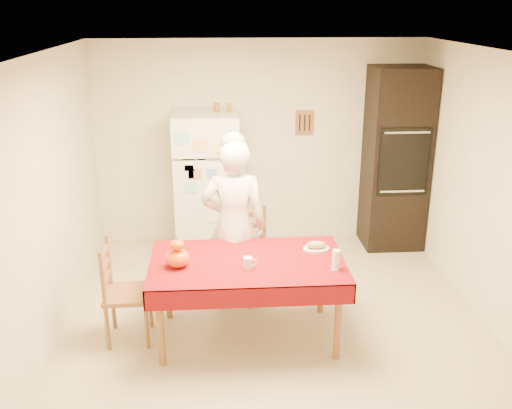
{
  "coord_description": "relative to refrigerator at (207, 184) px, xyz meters",
  "views": [
    {
      "loc": [
        -0.52,
        -4.61,
        2.9
      ],
      "look_at": [
        -0.19,
        0.2,
        1.18
      ],
      "focal_mm": 40.0,
      "sensor_mm": 36.0,
      "label": 1
    }
  ],
  "objects": [
    {
      "name": "wine_glass",
      "position": [
        1.1,
        -2.19,
        -0.0
      ],
      "size": [
        0.07,
        0.07,
        0.18
      ],
      "primitive_type": "cylinder",
      "color": "white",
      "rests_on": "dining_table"
    },
    {
      "name": "dining_table",
      "position": [
        0.37,
        -1.97,
        -0.16
      ],
      "size": [
        1.7,
        1.0,
        0.76
      ],
      "color": "brown",
      "rests_on": "floor"
    },
    {
      "name": "floor",
      "position": [
        0.65,
        -1.88,
        -0.85
      ],
      "size": [
        4.5,
        4.5,
        0.0
      ],
      "primitive_type": "plane",
      "color": "tan",
      "rests_on": "ground"
    },
    {
      "name": "oven_cabinet",
      "position": [
        2.28,
        0.05,
        0.25
      ],
      "size": [
        0.7,
        0.62,
        2.2
      ],
      "color": "black",
      "rests_on": "floor"
    },
    {
      "name": "chair_far",
      "position": [
        0.39,
        -1.12,
        -0.34
      ],
      "size": [
        0.51,
        0.49,
        0.95
      ],
      "rotation": [
        0.0,
        0.0,
        -0.25
      ],
      "color": "brown",
      "rests_on": "floor"
    },
    {
      "name": "pumpkin_lower",
      "position": [
        -0.23,
        -2.04,
        -0.01
      ],
      "size": [
        0.21,
        0.21,
        0.15
      ],
      "primitive_type": "ellipsoid",
      "color": "#DF4205",
      "rests_on": "dining_table"
    },
    {
      "name": "coffee_mug",
      "position": [
        0.36,
        -2.12,
        -0.04
      ],
      "size": [
        0.08,
        0.08,
        0.1
      ],
      "primitive_type": "cylinder",
      "color": "silver",
      "rests_on": "dining_table"
    },
    {
      "name": "spice_jar_right",
      "position": [
        0.27,
        0.05,
        0.9
      ],
      "size": [
        0.05,
        0.05,
        0.1
      ],
      "primitive_type": "cylinder",
      "color": "#94611A",
      "rests_on": "refrigerator"
    },
    {
      "name": "bread_loaf",
      "position": [
        1.01,
        -1.78,
        -0.04
      ],
      "size": [
        0.18,
        0.1,
        0.06
      ],
      "primitive_type": "ellipsoid",
      "color": "#98764B",
      "rests_on": "bread_plate"
    },
    {
      "name": "spice_jar_mid",
      "position": [
        0.14,
        0.05,
        0.9
      ],
      "size": [
        0.05,
        0.05,
        0.1
      ],
      "primitive_type": "cylinder",
      "color": "#905C1A",
      "rests_on": "refrigerator"
    },
    {
      "name": "seated_woman",
      "position": [
        0.27,
        -1.4,
        0.01
      ],
      "size": [
        0.65,
        0.45,
        1.72
      ],
      "primitive_type": "imported",
      "rotation": [
        0.0,
        0.0,
        3.08
      ],
      "color": "silver",
      "rests_on": "floor"
    },
    {
      "name": "pumpkin_upper",
      "position": [
        -0.23,
        -2.04,
        0.11
      ],
      "size": [
        0.12,
        0.12,
        0.09
      ],
      "primitive_type": "ellipsoid",
      "color": "red",
      "rests_on": "pumpkin_lower"
    },
    {
      "name": "chair_left",
      "position": [
        -0.76,
        -1.92,
        -0.34
      ],
      "size": [
        0.41,
        0.43,
        0.95
      ],
      "rotation": [
        0.0,
        0.0,
        1.59
      ],
      "color": "brown",
      "rests_on": "floor"
    },
    {
      "name": "room_shell",
      "position": [
        0.65,
        -1.88,
        0.77
      ],
      "size": [
        4.02,
        4.52,
        2.51
      ],
      "color": "beige",
      "rests_on": "ground"
    },
    {
      "name": "refrigerator",
      "position": [
        0.0,
        0.0,
        0.0
      ],
      "size": [
        0.75,
        0.74,
        1.7
      ],
      "color": "white",
      "rests_on": "floor"
    },
    {
      "name": "spice_jar_left",
      "position": [
        0.12,
        0.05,
        0.9
      ],
      "size": [
        0.05,
        0.05,
        0.1
      ],
      "primitive_type": "cylinder",
      "color": "brown",
      "rests_on": "refrigerator"
    },
    {
      "name": "bread_plate",
      "position": [
        1.01,
        -1.78,
        -0.08
      ],
      "size": [
        0.24,
        0.24,
        0.02
      ],
      "primitive_type": "cylinder",
      "color": "silver",
      "rests_on": "dining_table"
    }
  ]
}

